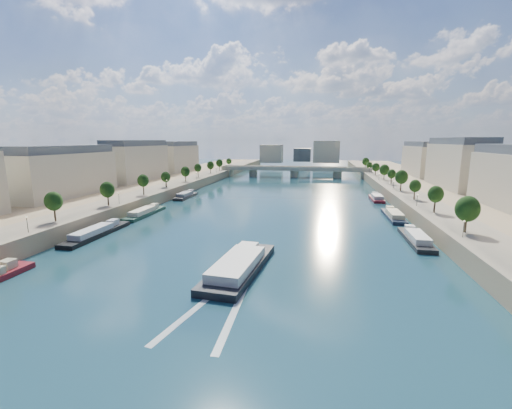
% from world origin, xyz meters
% --- Properties ---
extents(ground, '(700.00, 700.00, 0.00)m').
position_xyz_m(ground, '(0.00, 100.00, 0.00)').
color(ground, '#0D333B').
rests_on(ground, ground).
extents(quay_left, '(44.00, 520.00, 5.00)m').
position_xyz_m(quay_left, '(-72.00, 100.00, 2.50)').
color(quay_left, '#9E8460').
rests_on(quay_left, ground).
extents(quay_right, '(44.00, 520.00, 5.00)m').
position_xyz_m(quay_right, '(72.00, 100.00, 2.50)').
color(quay_right, '#9E8460').
rests_on(quay_right, ground).
extents(pave_left, '(14.00, 520.00, 0.10)m').
position_xyz_m(pave_left, '(-57.00, 100.00, 5.05)').
color(pave_left, gray).
rests_on(pave_left, quay_left).
extents(pave_right, '(14.00, 520.00, 0.10)m').
position_xyz_m(pave_right, '(57.00, 100.00, 5.05)').
color(pave_right, gray).
rests_on(pave_right, quay_right).
extents(trees_left, '(4.80, 268.80, 8.26)m').
position_xyz_m(trees_left, '(-55.00, 102.00, 10.48)').
color(trees_left, '#382B1E').
rests_on(trees_left, ground).
extents(trees_right, '(4.80, 268.80, 8.26)m').
position_xyz_m(trees_right, '(55.00, 110.00, 10.48)').
color(trees_right, '#382B1E').
rests_on(trees_right, ground).
extents(lamps_left, '(0.36, 200.36, 4.28)m').
position_xyz_m(lamps_left, '(-52.50, 90.00, 7.78)').
color(lamps_left, black).
rests_on(lamps_left, ground).
extents(lamps_right, '(0.36, 200.36, 4.28)m').
position_xyz_m(lamps_right, '(52.50, 105.00, 7.78)').
color(lamps_right, black).
rests_on(lamps_right, ground).
extents(buildings_left, '(16.00, 226.00, 23.20)m').
position_xyz_m(buildings_left, '(-85.00, 112.00, 16.45)').
color(buildings_left, '#C4B497').
rests_on(buildings_left, ground).
extents(buildings_right, '(16.00, 226.00, 23.20)m').
position_xyz_m(buildings_right, '(85.00, 112.00, 16.45)').
color(buildings_right, '#C4B497').
rests_on(buildings_right, ground).
extents(skyline, '(79.00, 42.00, 22.00)m').
position_xyz_m(skyline, '(3.19, 319.52, 14.66)').
color(skyline, '#C4B497').
rests_on(skyline, ground).
extents(bridge, '(112.00, 12.00, 8.15)m').
position_xyz_m(bridge, '(0.00, 220.27, 5.08)').
color(bridge, '#C1B79E').
rests_on(bridge, ground).
extents(tour_barge, '(11.25, 30.51, 4.05)m').
position_xyz_m(tour_barge, '(2.23, 27.13, 1.17)').
color(tour_barge, black).
rests_on(tour_barge, ground).
extents(wake, '(10.74, 26.02, 0.04)m').
position_xyz_m(wake, '(2.23, 10.59, 0.02)').
color(wake, silver).
rests_on(wake, ground).
extents(moored_barges_left, '(5.00, 158.13, 3.60)m').
position_xyz_m(moored_barges_left, '(-45.50, 43.61, 0.84)').
color(moored_barges_left, '#1C223E').
rests_on(moored_barges_left, ground).
extents(moored_barges_right, '(5.00, 158.95, 3.60)m').
position_xyz_m(moored_barges_right, '(45.50, 59.87, 0.84)').
color(moored_barges_right, black).
rests_on(moored_barges_right, ground).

